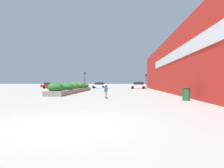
# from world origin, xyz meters

# --- Properties ---
(ground_plane) EXTENTS (300.00, 300.00, 0.00)m
(ground_plane) POSITION_xyz_m (0.00, 0.00, 0.00)
(ground_plane) COLOR #A3A099
(building_wall_right) EXTENTS (0.67, 47.55, 7.60)m
(building_wall_right) POSITION_xyz_m (8.14, 17.57, 3.81)
(building_wall_right) COLOR red
(building_wall_right) RESTS_ON ground_plane
(planter_box) EXTENTS (2.08, 15.24, 1.55)m
(planter_box) POSITION_xyz_m (-5.53, 18.97, 0.59)
(planter_box) COLOR slate
(planter_box) RESTS_ON ground_plane
(skateboard) EXTENTS (0.37, 0.68, 0.09)m
(skateboard) POSITION_xyz_m (0.22, 9.94, 0.07)
(skateboard) COLOR black
(skateboard) RESTS_ON ground_plane
(skateboarder) EXTENTS (1.01, 0.40, 1.12)m
(skateboarder) POSITION_xyz_m (0.22, 9.94, 0.77)
(skateboarder) COLOR tan
(skateboarder) RESTS_ON skateboard
(trash_bin) EXTENTS (0.62, 0.62, 0.99)m
(trash_bin) POSITION_xyz_m (6.86, 8.33, 0.50)
(trash_bin) COLOR #1E5B33
(trash_bin) RESTS_ON ground_plane
(car_leftmost) EXTENTS (4.79, 2.02, 1.40)m
(car_leftmost) POSITION_xyz_m (-15.52, 34.44, 0.76)
(car_leftmost) COLOR maroon
(car_leftmost) RESTS_ON ground_plane
(car_center_left) EXTENTS (4.58, 1.91, 1.39)m
(car_center_left) POSITION_xyz_m (16.87, 37.39, 0.76)
(car_center_left) COLOR navy
(car_center_left) RESTS_ON ground_plane
(car_center_right) EXTENTS (3.95, 1.86, 1.54)m
(car_center_right) POSITION_xyz_m (4.93, 33.93, 0.80)
(car_center_right) COLOR silver
(car_center_right) RESTS_ON ground_plane
(car_rightmost) EXTENTS (3.93, 2.01, 1.45)m
(car_rightmost) POSITION_xyz_m (-4.43, 36.96, 0.76)
(car_rightmost) COLOR silver
(car_rightmost) RESTS_ON ground_plane
(traffic_light_left) EXTENTS (0.28, 0.30, 3.59)m
(traffic_light_left) POSITION_xyz_m (-6.44, 30.06, 2.44)
(traffic_light_left) COLOR black
(traffic_light_left) RESTS_ON ground_plane
(traffic_light_right) EXTENTS (0.28, 0.30, 3.14)m
(traffic_light_right) POSITION_xyz_m (6.31, 30.28, 2.16)
(traffic_light_right) COLOR black
(traffic_light_right) RESTS_ON ground_plane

